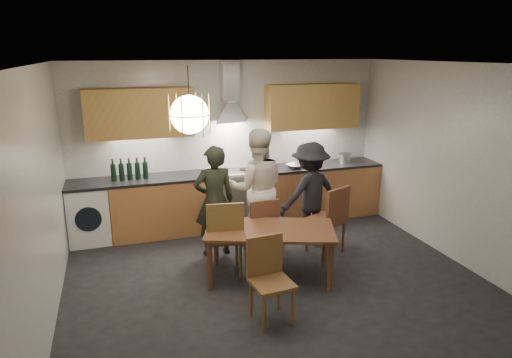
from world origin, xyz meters
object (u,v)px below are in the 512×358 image
object	(u,v)px
chair_back_left	(225,234)
person_right	(310,193)
stock_pot	(345,158)
chair_front	(268,273)
person_left	(214,201)
wine_bottles	(129,169)
dining_table	(270,234)
person_mid	(257,189)
mixing_bowl	(295,166)

from	to	relation	value
chair_back_left	person_right	distance (m)	1.62
person_right	stock_pot	xyz separation A→B (m)	(1.08, 0.97, 0.23)
chair_front	person_left	size ratio (longest dim) A/B	0.58
person_left	person_right	size ratio (longest dim) A/B	1.03
wine_bottles	chair_front	bearing A→B (deg)	-65.36
chair_back_left	stock_pot	distance (m)	3.06
stock_pot	wine_bottles	world-z (taller)	wine_bottles
chair_back_left	stock_pot	size ratio (longest dim) A/B	4.83
dining_table	person_mid	xyz separation A→B (m)	(0.15, 1.01, 0.28)
stock_pot	wine_bottles	distance (m)	3.55
chair_back_left	wine_bottles	bearing A→B (deg)	-50.88
dining_table	wine_bottles	size ratio (longest dim) A/B	3.23
wine_bottles	person_left	bearing A→B (deg)	-42.79
person_left	person_mid	world-z (taller)	person_mid
person_left	person_right	bearing A→B (deg)	179.94
dining_table	chair_back_left	size ratio (longest dim) A/B	1.72
person_mid	wine_bottles	size ratio (longest dim) A/B	3.21
dining_table	chair_back_left	bearing A→B (deg)	177.58
dining_table	person_mid	size ratio (longest dim) A/B	1.01
person_right	wine_bottles	bearing A→B (deg)	-36.03
mixing_bowl	wine_bottles	size ratio (longest dim) A/B	0.51
dining_table	chair_back_left	xyz separation A→B (m)	(-0.52, 0.21, -0.01)
chair_front	person_right	distance (m)	2.14
wine_bottles	mixing_bowl	bearing A→B (deg)	-2.17
mixing_bowl	stock_pot	world-z (taller)	stock_pot
dining_table	person_right	bearing A→B (deg)	64.16
mixing_bowl	wine_bottles	world-z (taller)	wine_bottles
chair_front	person_left	xyz separation A→B (m)	(-0.18, 1.72, 0.26)
chair_front	person_mid	size ratio (longest dim) A/B	0.52
wine_bottles	person_mid	bearing A→B (deg)	-27.01
chair_front	person_right	bearing A→B (deg)	48.74
dining_table	stock_pot	world-z (taller)	stock_pot
person_mid	wine_bottles	world-z (taller)	person_mid
person_left	wine_bottles	size ratio (longest dim) A/B	2.89
person_left	chair_back_left	bearing A→B (deg)	86.62
person_right	mixing_bowl	size ratio (longest dim) A/B	5.49
chair_front	person_right	world-z (taller)	person_right
mixing_bowl	wine_bottles	bearing A→B (deg)	177.83
person_mid	person_right	size ratio (longest dim) A/B	1.15
chair_back_left	person_right	bearing A→B (deg)	-146.31
chair_back_left	stock_pot	bearing A→B (deg)	-138.74
person_right	person_left	bearing A→B (deg)	-14.16
chair_front	wine_bottles	size ratio (longest dim) A/B	1.68
person_mid	person_right	distance (m)	0.79
chair_back_left	wine_bottles	distance (m)	2.01
dining_table	person_left	world-z (taller)	person_left
dining_table	stock_pot	xyz separation A→B (m)	(2.01, 1.89, 0.39)
chair_back_left	dining_table	bearing A→B (deg)	165.70
person_left	person_right	xyz separation A→B (m)	(1.42, 0.02, -0.02)
person_mid	person_left	bearing A→B (deg)	20.69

